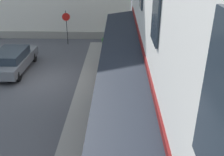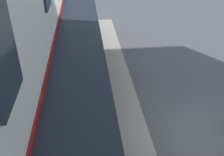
# 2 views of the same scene
# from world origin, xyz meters

# --- Properties ---
(ground_plane) EXTENTS (70.00, 70.00, 0.00)m
(ground_plane) POSITION_xyz_m (0.00, 0.00, 0.00)
(ground_plane) COLOR #4C4C51
(sidewalk_cafe_terrace) EXTENTS (20.50, 3.20, 0.01)m
(sidewalk_cafe_terrace) POSITION_xyz_m (-3.25, -3.40, 0.00)
(sidewalk_cafe_terrace) COLOR gray
(sidewalk_cafe_terrace) RESTS_ON ground_plane
(back_alley_steps) EXTENTS (2.40, 1.75, 0.60)m
(back_alley_steps) POSITION_xyz_m (6.60, -4.59, 0.24)
(back_alley_steps) COLOR gray
(back_alley_steps) RESTS_ON ground_plane
(cafe_table_near_entrance) EXTENTS (0.60, 0.60, 0.75)m
(cafe_table_near_entrance) POSITION_xyz_m (-6.21, -4.07, 0.49)
(cafe_table_near_entrance) COLOR black
(cafe_table_near_entrance) RESTS_ON ground_plane
(cafe_chair_wicker_corner_left) EXTENTS (0.49, 0.49, 0.91)m
(cafe_chair_wicker_corner_left) POSITION_xyz_m (-6.05, -3.46, 0.55)
(cafe_chair_wicker_corner_left) COLOR olive
(cafe_chair_wicker_corner_left) RESTS_ON ground_plane
(cafe_chair_wicker_facing_street) EXTENTS (0.42, 0.42, 0.91)m
(cafe_chair_wicker_facing_street) POSITION_xyz_m (-6.17, -4.70, 0.55)
(cafe_chair_wicker_facing_street) COLOR olive
(cafe_chair_wicker_facing_street) RESTS_ON ground_plane
(cafe_table_mid_terrace) EXTENTS (0.60, 0.60, 0.75)m
(cafe_table_mid_terrace) POSITION_xyz_m (-2.33, -3.74, 0.49)
(cafe_table_mid_terrace) COLOR black
(cafe_table_mid_terrace) RESTS_ON ground_plane
(cafe_chair_wicker_near_door) EXTENTS (0.47, 0.47, 0.91)m
(cafe_chair_wicker_near_door) POSITION_xyz_m (-1.71, -3.62, 0.55)
(cafe_chair_wicker_near_door) COLOR olive
(cafe_chair_wicker_near_door) RESTS_ON ground_plane
(cafe_chair_wicker_kerbside) EXTENTS (0.55, 0.55, 0.91)m
(cafe_chair_wicker_kerbside) POSITION_xyz_m (-2.87, -4.06, 0.55)
(cafe_chair_wicker_kerbside) COLOR olive
(cafe_chair_wicker_kerbside) RESTS_ON ground_plane
(seated_patron_in_grey) EXTENTS (0.66, 0.62, 1.32)m
(seated_patron_in_grey) POSITION_xyz_m (-6.11, -3.66, 0.71)
(seated_patron_in_grey) COLOR navy
(seated_patron_in_grey) RESTS_ON ground_plane
(seated_companion_in_blue) EXTENTS (0.60, 0.66, 1.31)m
(seated_companion_in_blue) POSITION_xyz_m (-1.92, -3.66, 0.70)
(seated_companion_in_blue) COLOR navy
(seated_companion_in_blue) RESTS_ON ground_plane
(no_parking_sign) EXTENTS (0.12, 0.58, 2.60)m
(no_parking_sign) POSITION_xyz_m (6.48, -0.07, 1.79)
(no_parking_sign) COLOR black
(no_parking_sign) RESTS_ON ground_plane
(potted_plant_mid_terrace) EXTENTS (0.43, 0.43, 1.06)m
(potted_plant_mid_terrace) POSITION_xyz_m (3.47, -3.09, 0.52)
(potted_plant_mid_terrace) COLOR #4C4C51
(potted_plant_mid_terrace) RESTS_ON ground_plane
(potted_plant_under_sign) EXTENTS (0.40, 0.40, 0.73)m
(potted_plant_under_sign) POSITION_xyz_m (5.97, -2.95, 0.40)
(potted_plant_under_sign) COLOR #4C4C51
(potted_plant_under_sign) RESTS_ON ground_plane
(potted_plant_entrance_right) EXTENTS (0.38, 0.38, 0.93)m
(potted_plant_entrance_right) POSITION_xyz_m (7.26, -3.04, 0.45)
(potted_plant_entrance_right) COLOR #2D2D33
(potted_plant_entrance_right) RESTS_ON ground_plane
(parked_car_grey) EXTENTS (4.32, 1.84, 1.33)m
(parked_car_grey) POSITION_xyz_m (1.32, 2.32, 0.71)
(parked_car_grey) COLOR slate
(parked_car_grey) RESTS_ON ground_plane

